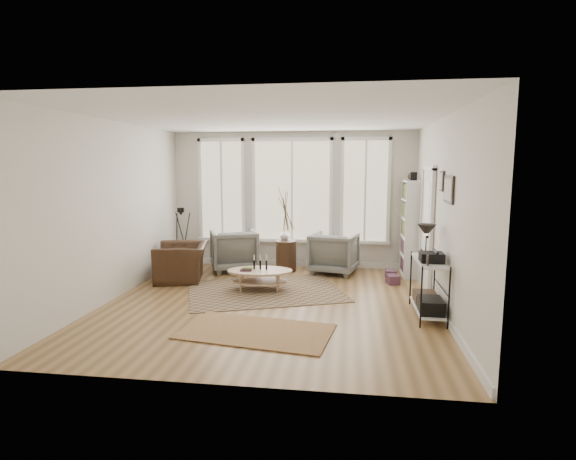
# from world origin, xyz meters

# --- Properties ---
(room) EXTENTS (5.50, 5.54, 2.90)m
(room) POSITION_xyz_m (0.02, 0.03, 1.43)
(room) COLOR #A07747
(room) RESTS_ON ground
(bay_window) EXTENTS (4.14, 0.12, 2.24)m
(bay_window) POSITION_xyz_m (0.00, 2.71, 1.61)
(bay_window) COLOR #CEB881
(bay_window) RESTS_ON ground
(door) EXTENTS (0.09, 1.06, 2.22)m
(door) POSITION_xyz_m (2.57, 1.15, 1.12)
(door) COLOR white
(door) RESTS_ON ground
(bookcase) EXTENTS (0.31, 0.85, 2.06)m
(bookcase) POSITION_xyz_m (2.44, 2.23, 0.96)
(bookcase) COLOR white
(bookcase) RESTS_ON ground
(low_shelf) EXTENTS (0.38, 1.08, 1.30)m
(low_shelf) POSITION_xyz_m (2.38, -0.30, 0.51)
(low_shelf) COLOR white
(low_shelf) RESTS_ON ground
(wall_art) EXTENTS (0.04, 0.88, 0.44)m
(wall_art) POSITION_xyz_m (2.58, -0.27, 1.88)
(wall_art) COLOR black
(wall_art) RESTS_ON ground
(rug_main) EXTENTS (3.13, 2.74, 0.01)m
(rug_main) POSITION_xyz_m (-0.22, 0.66, 0.01)
(rug_main) COLOR brown
(rug_main) RESTS_ON ground
(rug_runner) EXTENTS (2.10, 1.37, 0.01)m
(rug_runner) POSITION_xyz_m (0.03, -1.28, 0.01)
(rug_runner) COLOR brown
(rug_runner) RESTS_ON ground
(coffee_table) EXTENTS (1.21, 0.84, 0.52)m
(coffee_table) POSITION_xyz_m (-0.32, 0.73, 0.28)
(coffee_table) COLOR tan
(coffee_table) RESTS_ON ground
(armchair_left) EXTENTS (1.21, 1.22, 0.86)m
(armchair_left) POSITION_xyz_m (-1.16, 2.16, 0.43)
(armchair_left) COLOR slate
(armchair_left) RESTS_ON ground
(armchair_right) EXTENTS (1.07, 1.09, 0.83)m
(armchair_right) POSITION_xyz_m (0.93, 2.19, 0.42)
(armchair_right) COLOR slate
(armchair_right) RESTS_ON ground
(side_table) EXTENTS (0.42, 0.42, 1.78)m
(side_table) POSITION_xyz_m (-0.06, 2.24, 0.86)
(side_table) COLOR #3C2618
(side_table) RESTS_ON ground
(vase) EXTENTS (0.26, 0.26, 0.22)m
(vase) POSITION_xyz_m (-0.11, 2.35, 0.75)
(vase) COLOR silver
(vase) RESTS_ON side_table
(accent_chair) EXTENTS (1.26, 1.16, 0.70)m
(accent_chair) POSITION_xyz_m (-1.95, 1.24, 0.35)
(accent_chair) COLOR #3C2618
(accent_chair) RESTS_ON ground
(tripod_camera) EXTENTS (0.46, 0.46, 1.32)m
(tripod_camera) POSITION_xyz_m (-2.24, 2.03, 0.61)
(tripod_camera) COLOR black
(tripod_camera) RESTS_ON ground
(book_stack_near) EXTENTS (0.22, 0.27, 0.17)m
(book_stack_near) POSITION_xyz_m (2.05, 1.88, 0.08)
(book_stack_near) COLOR maroon
(book_stack_near) RESTS_ON ground
(book_stack_far) EXTENTS (0.26, 0.30, 0.17)m
(book_stack_far) POSITION_xyz_m (2.05, 1.47, 0.08)
(book_stack_far) COLOR maroon
(book_stack_far) RESTS_ON ground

